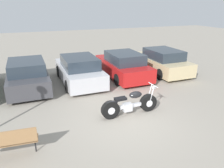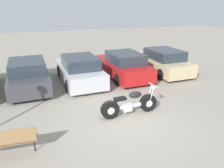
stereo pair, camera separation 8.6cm
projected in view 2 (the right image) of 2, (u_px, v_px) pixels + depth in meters
ground_plane at (126, 121)px, 7.93m from camera, size 60.00×60.00×0.00m
motorcycle at (129, 104)px, 8.24m from camera, size 2.29×0.62×1.07m
parked_car_dark_grey at (28, 75)px, 10.89m from camera, size 1.94×4.35×1.45m
parked_car_silver at (80, 70)px, 11.65m from camera, size 1.94×4.35×1.45m
parked_car_red at (124, 65)px, 12.56m from camera, size 1.94×4.35×1.45m
parked_car_champagne at (162, 62)px, 13.42m from camera, size 1.94×4.35×1.45m
park_bench at (7, 140)px, 5.85m from camera, size 1.55×0.52×0.89m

